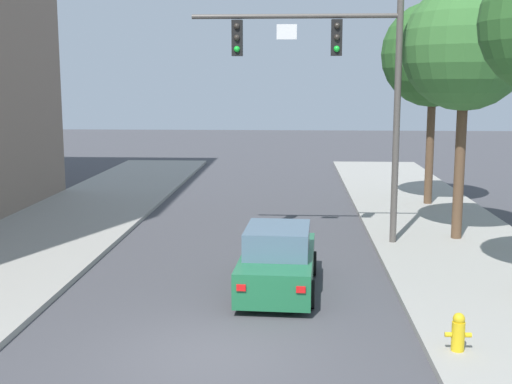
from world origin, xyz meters
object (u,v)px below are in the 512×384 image
object	(u,v)px
car_lead_green	(278,261)
street_tree_third	(434,55)
traffic_signal_mast	(339,72)
fire_hydrant	(458,332)
street_tree_second	(465,48)

from	to	relation	value
car_lead_green	street_tree_third	bearing A→B (deg)	62.87
traffic_signal_mast	street_tree_third	xyz separation A→B (m)	(4.15, 6.84, 0.77)
car_lead_green	traffic_signal_mast	bearing A→B (deg)	69.61
traffic_signal_mast	car_lead_green	world-z (taller)	traffic_signal_mast
fire_hydrant	street_tree_second	xyz separation A→B (m)	(2.13, 9.14, 5.54)
fire_hydrant	street_tree_second	bearing A→B (deg)	76.87
traffic_signal_mast	street_tree_second	xyz separation A→B (m)	(3.83, 0.65, 0.72)
traffic_signal_mast	fire_hydrant	world-z (taller)	traffic_signal_mast
fire_hydrant	street_tree_third	xyz separation A→B (m)	(2.45, 15.33, 5.59)
car_lead_green	fire_hydrant	bearing A→B (deg)	-49.17
car_lead_green	street_tree_second	distance (m)	9.27
car_lead_green	street_tree_third	xyz separation A→B (m)	(5.84, 11.40, 5.38)
street_tree_second	traffic_signal_mast	bearing A→B (deg)	-170.42
car_lead_green	fire_hydrant	distance (m)	5.20
fire_hydrant	street_tree_second	world-z (taller)	street_tree_second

